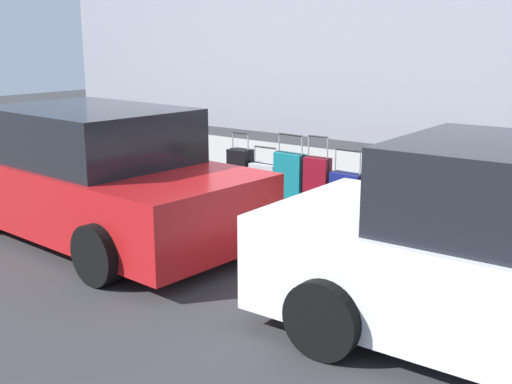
{
  "coord_description": "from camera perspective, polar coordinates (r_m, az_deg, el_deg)",
  "views": [
    {
      "loc": [
        -5.41,
        6.48,
        2.43
      ],
      "look_at": [
        -0.93,
        0.62,
        0.64
      ],
      "focal_mm": 44.65,
      "sensor_mm": 36.0,
      "label": 1
    }
  ],
  "objects": [
    {
      "name": "suitcase_black_1",
      "position": [
        8.01,
        17.81,
        -1.62
      ],
      "size": [
        0.46,
        0.27,
        0.6
      ],
      "color": "black",
      "rests_on": "sidewalk_curb"
    },
    {
      "name": "suitcase_navy_4",
      "position": [
        8.49,
        8.11,
        -0.16
      ],
      "size": [
        0.44,
        0.21,
        0.89
      ],
      "color": "navy",
      "rests_on": "sidewalk_curb"
    },
    {
      "name": "suitcase_silver_0",
      "position": [
        7.82,
        21.37,
        -2.26
      ],
      "size": [
        0.51,
        0.22,
        0.83
      ],
      "color": "#9EA0A8",
      "rests_on": "sidewalk_curb"
    },
    {
      "name": "suitcase_black_8",
      "position": [
        9.57,
        -1.4,
        1.87
      ],
      "size": [
        0.35,
        0.26,
        0.94
      ],
      "color": "black",
      "rests_on": "sidewalk_curb"
    },
    {
      "name": "suitcase_silver_7",
      "position": [
        9.34,
        0.81,
        1.04
      ],
      "size": [
        0.44,
        0.26,
        0.76
      ],
      "color": "#9EA0A8",
      "rests_on": "sidewalk_curb"
    },
    {
      "name": "suitcase_teal_6",
      "position": [
        8.96,
        3.07,
        1.22
      ],
      "size": [
        0.47,
        0.22,
        1.0
      ],
      "color": "#0F606B",
      "rests_on": "sidewalk_curb"
    },
    {
      "name": "suitcase_olive_2",
      "position": [
        8.06,
        14.0,
        -0.89
      ],
      "size": [
        0.5,
        0.27,
        0.92
      ],
      "color": "#59601E",
      "rests_on": "sidewalk_curb"
    },
    {
      "name": "sidewalk_curb",
      "position": [
        10.75,
        6.18,
        0.87
      ],
      "size": [
        18.0,
        5.0,
        0.14
      ],
      "primitive_type": "cube",
      "color": "#9E9B93",
      "rests_on": "ground_plane"
    },
    {
      "name": "suitcase_maroon_5",
      "position": [
        8.68,
        5.5,
        0.76
      ],
      "size": [
        0.36,
        0.19,
        1.03
      ],
      "color": "maroon",
      "rests_on": "sidewalk_curb"
    },
    {
      "name": "suitcase_red_3",
      "position": [
        8.34,
        11.15,
        -0.5
      ],
      "size": [
        0.39,
        0.23,
        0.78
      ],
      "color": "red",
      "rests_on": "sidewalk_curb"
    },
    {
      "name": "fire_hydrant",
      "position": [
        10.03,
        -5.03,
        2.66
      ],
      "size": [
        0.39,
        0.21,
        0.74
      ],
      "color": "#D89E0C",
      "rests_on": "sidewalk_curb"
    },
    {
      "name": "ground_plane",
      "position": [
        8.78,
        -2.36,
        -2.44
      ],
      "size": [
        40.0,
        40.0,
        0.0
      ],
      "primitive_type": "plane",
      "color": "#333335"
    },
    {
      "name": "bollard_post",
      "position": [
        10.44,
        -8.73,
        3.39
      ],
      "size": [
        0.11,
        0.11,
        0.92
      ],
      "primitive_type": "cylinder",
      "color": "brown",
      "rests_on": "sidewalk_curb"
    },
    {
      "name": "parked_car_red_1",
      "position": [
        8.14,
        -14.52,
        1.33
      ],
      "size": [
        4.69,
        2.33,
        1.61
      ],
      "color": "#AD1619",
      "rests_on": "ground_plane"
    }
  ]
}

